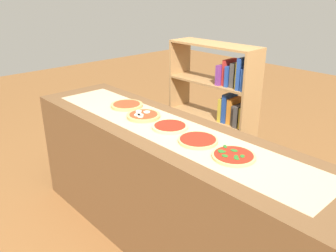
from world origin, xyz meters
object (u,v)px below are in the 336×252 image
at_px(pizza_plain_3, 198,140).
at_px(pizza_plain_2, 170,127).
at_px(pizza_plain_0, 127,105).
at_px(pizza_spinach_4, 233,156).
at_px(bookshelf, 222,119).
at_px(pizza_mozzarella_1, 143,116).

bearing_deg(pizza_plain_3, pizza_plain_2, 174.87).
relative_size(pizza_plain_0, pizza_spinach_4, 1.03).
bearing_deg(bookshelf, pizza_plain_0, -107.46).
bearing_deg(bookshelf, pizza_plain_2, -72.89).
bearing_deg(pizza_mozzarella_1, pizza_plain_3, -2.14).
xyz_separation_m(pizza_plain_0, pizza_plain_2, (0.54, -0.05, -0.00)).
relative_size(pizza_plain_0, pizza_plain_3, 1.02).
height_order(pizza_plain_0, bookshelf, bookshelf).
relative_size(pizza_plain_3, pizza_spinach_4, 1.00).
xyz_separation_m(pizza_mozzarella_1, pizza_spinach_4, (0.81, -0.03, -0.00)).
bearing_deg(pizza_mozzarella_1, pizza_plain_2, 0.86).
bearing_deg(pizza_plain_2, pizza_mozzarella_1, -179.14).
distance_m(pizza_plain_2, pizza_plain_3, 0.27).
relative_size(pizza_mozzarella_1, bookshelf, 0.18).
distance_m(pizza_mozzarella_1, pizza_plain_2, 0.27).
bearing_deg(pizza_spinach_4, pizza_mozzarella_1, 178.08).
distance_m(pizza_plain_2, bookshelf, 0.96).
relative_size(pizza_spinach_4, bookshelf, 0.18).
distance_m(pizza_plain_0, bookshelf, 0.92).
xyz_separation_m(pizza_spinach_4, bookshelf, (-0.81, 0.92, -0.26)).
bearing_deg(bookshelf, pizza_plain_3, -59.28).
xyz_separation_m(pizza_plain_3, bookshelf, (-0.54, 0.91, -0.26)).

